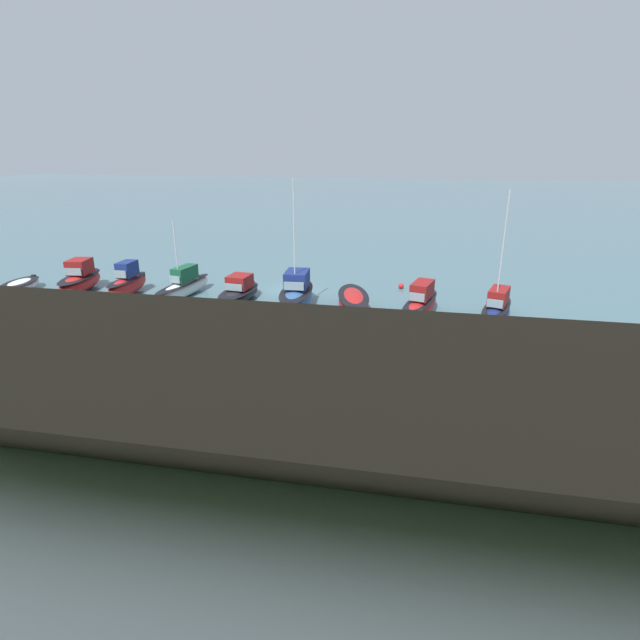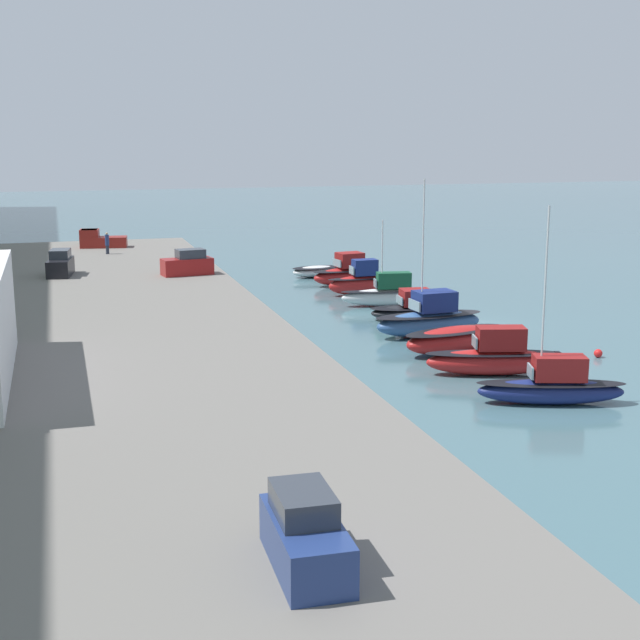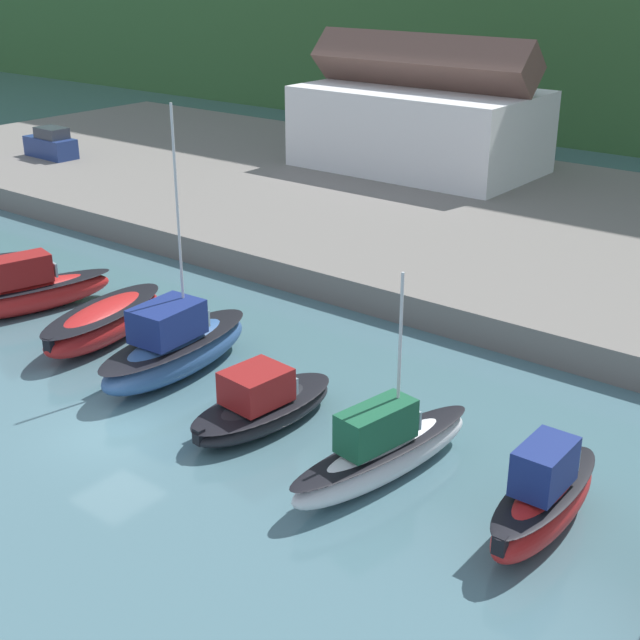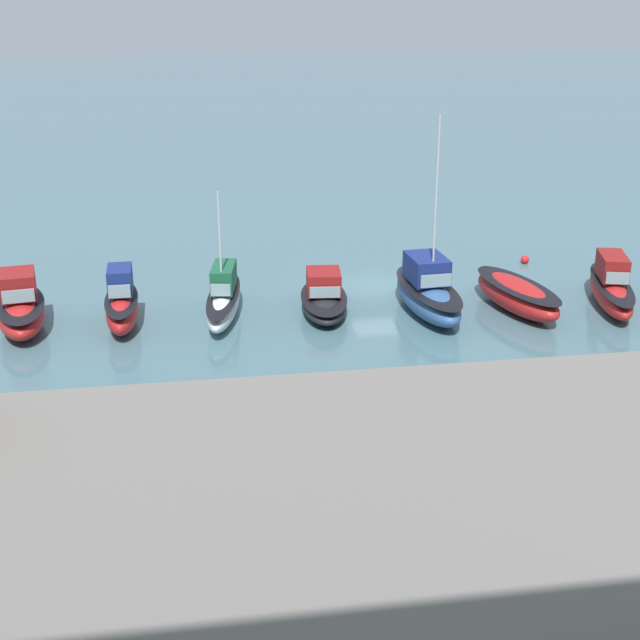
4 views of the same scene
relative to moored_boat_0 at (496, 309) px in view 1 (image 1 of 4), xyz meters
The scene contains 13 objects.
ground_plane 18.00m from the moored_boat_0, 15.43° to the right, with size 320.00×320.00×0.00m, color #476B75.
quay_promenade 29.54m from the moored_boat_0, 54.08° to the left, with size 93.92×29.12×1.41m.
harbor_clubhouse 31.34m from the moored_boat_0, 76.63° to the left, with size 15.94×9.42×8.90m.
moored_boat_0 is the anchor object (origin of this frame).
moored_boat_1 5.70m from the moored_boat_0, ahead, with size 3.73×7.83×2.71m.
moored_boat_2 10.91m from the moored_boat_0, ahead, with size 3.80×7.40×1.64m.
moored_boat_3 15.64m from the moored_boat_0, ahead, with size 2.96×7.73×10.31m.
moored_boat_4 20.96m from the moored_boat_0, ahead, with size 3.01×6.28×2.18m.
moored_boat_5 26.14m from the moored_boat_0, ahead, with size 2.76×7.71×6.68m.
moored_boat_6 31.22m from the moored_boat_0, ahead, with size 1.68×5.79×2.96m.
moored_boat_7 36.16m from the moored_boat_0, ahead, with size 3.22×6.63×2.88m.
moored_boat_8 41.44m from the moored_boat_0, ahead, with size 3.07×5.09×1.02m.
mooring_buoy_0 10.62m from the moored_boat_0, 45.58° to the right, with size 0.51×0.51×0.51m.
Camera 1 is at (-11.05, 42.54, 12.75)m, focal length 28.00 mm.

